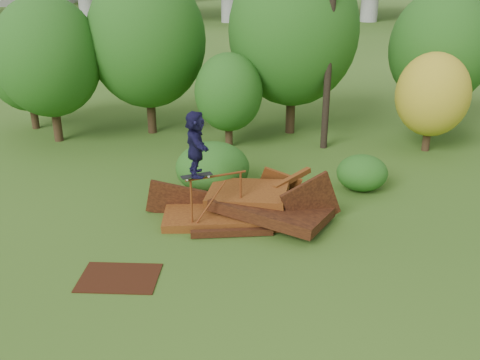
{
  "coord_description": "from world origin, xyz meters",
  "views": [
    {
      "loc": [
        -1.29,
        -11.49,
        7.1
      ],
      "look_at": [
        -0.8,
        2.0,
        1.6
      ],
      "focal_mm": 40.0,
      "sensor_mm": 36.0,
      "label": 1
    }
  ],
  "objects_px": {
    "scrap_pile": "(246,207)",
    "flat_plate": "(119,278)",
    "skater": "(196,144)",
    "utility_pole": "(331,24)"
  },
  "relations": [
    {
      "from": "skater",
      "to": "utility_pole",
      "type": "bearing_deg",
      "value": -42.73
    },
    {
      "from": "scrap_pile",
      "to": "skater",
      "type": "height_order",
      "value": "skater"
    },
    {
      "from": "scrap_pile",
      "to": "flat_plate",
      "type": "relative_size",
      "value": 3.1
    },
    {
      "from": "scrap_pile",
      "to": "utility_pole",
      "type": "relative_size",
      "value": 0.6
    },
    {
      "from": "skater",
      "to": "utility_pole",
      "type": "xyz_separation_m",
      "value": [
        4.91,
        7.18,
        2.35
      ]
    },
    {
      "from": "skater",
      "to": "flat_plate",
      "type": "xyz_separation_m",
      "value": [
        -1.83,
        -2.48,
        -2.58
      ]
    },
    {
      "from": "scrap_pile",
      "to": "flat_plate",
      "type": "xyz_separation_m",
      "value": [
        -3.23,
        -3.16,
        -0.36
      ]
    },
    {
      "from": "scrap_pile",
      "to": "flat_plate",
      "type": "height_order",
      "value": "scrap_pile"
    },
    {
      "from": "scrap_pile",
      "to": "skater",
      "type": "xyz_separation_m",
      "value": [
        -1.4,
        -0.68,
        2.22
      ]
    },
    {
      "from": "utility_pole",
      "to": "flat_plate",
      "type": "bearing_deg",
      "value": -124.92
    }
  ]
}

